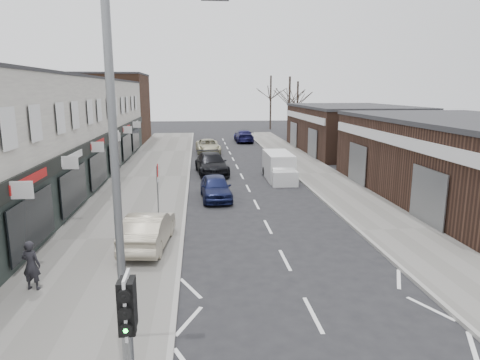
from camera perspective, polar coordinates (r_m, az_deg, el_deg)
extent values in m
plane|color=black|center=(11.27, 12.55, -22.10)|extent=(160.00, 160.00, 0.00)
cube|color=slate|center=(31.65, -12.00, 0.37)|extent=(5.50, 64.00, 0.12)
cube|color=slate|center=(32.68, 10.33, 0.80)|extent=(3.50, 64.00, 0.12)
cube|color=silver|center=(30.29, -25.67, 5.63)|extent=(8.00, 41.00, 7.10)
cube|color=#442B1D|center=(54.87, -16.66, 9.07)|extent=(8.00, 10.00, 8.00)
cube|color=#3B241A|center=(27.96, 28.55, 2.23)|extent=(10.00, 18.00, 4.50)
cube|color=#3B241A|center=(45.77, 14.54, 6.52)|extent=(10.00, 16.00, 4.50)
cylinder|color=slate|center=(8.35, -14.35, -22.19)|extent=(0.12, 0.12, 3.00)
cube|color=silver|center=(7.82, -14.76, -15.79)|extent=(0.05, 0.55, 1.10)
cube|color=black|center=(7.71, -14.90, -16.20)|extent=(0.28, 0.22, 0.95)
sphere|color=#0CE533|center=(7.75, -14.92, -18.57)|extent=(0.18, 0.18, 0.18)
cube|color=black|center=(7.92, -14.62, -15.39)|extent=(0.26, 0.20, 0.90)
cylinder|color=slate|center=(8.46, -16.03, -3.17)|extent=(0.16, 0.16, 8.00)
cylinder|color=slate|center=(21.50, -10.92, -1.43)|extent=(0.07, 0.07, 2.50)
cube|color=white|center=(21.36, -10.85, 0.14)|extent=(0.04, 0.45, 0.25)
cube|color=white|center=(30.60, 5.12, 1.89)|extent=(1.78, 4.19, 1.90)
cube|color=white|center=(28.33, 6.02, 0.12)|extent=(1.69, 0.75, 1.00)
cylinder|color=black|center=(29.17, 4.13, 0.15)|extent=(0.20, 0.63, 0.63)
cylinder|color=black|center=(29.47, 7.10, 0.20)|extent=(0.20, 0.63, 0.63)
cylinder|color=black|center=(32.00, 3.26, 1.21)|extent=(0.20, 0.63, 0.63)
cylinder|color=black|center=(32.27, 5.98, 1.25)|extent=(0.20, 0.63, 0.63)
imported|color=#A79D86|center=(17.48, -12.12, -6.46)|extent=(1.92, 4.39, 1.40)
imported|color=black|center=(15.01, -26.08, -10.17)|extent=(0.64, 0.49, 1.60)
imported|color=#151B43|center=(24.88, -3.26, -0.98)|extent=(1.87, 4.23, 1.41)
imported|color=black|center=(32.50, -3.83, 2.19)|extent=(2.71, 5.55, 1.56)
imported|color=#BAB594|center=(43.33, -4.29, 4.51)|extent=(2.59, 5.11, 1.39)
imported|color=silver|center=(30.03, 5.27, 1.24)|extent=(1.55, 4.34, 1.43)
imported|color=black|center=(36.08, 5.12, 2.98)|extent=(1.60, 3.96, 1.35)
imported|color=#151541|center=(52.50, 0.49, 5.90)|extent=(2.11, 5.19, 1.51)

